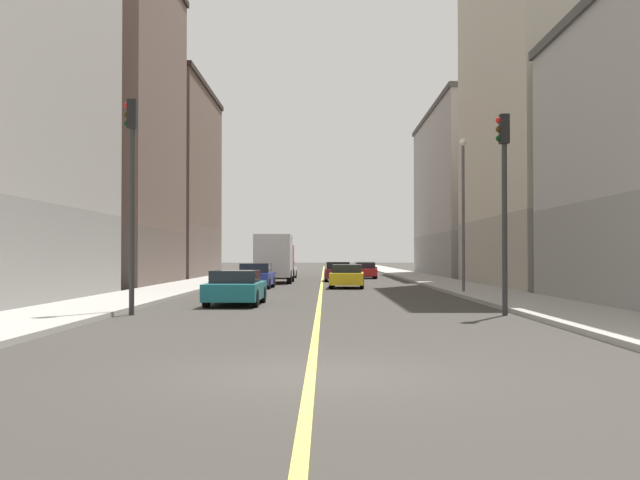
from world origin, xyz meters
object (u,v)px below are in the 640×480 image
building_right_distant (153,182)px  car_maroon (338,272)px  car_yellow (347,276)px  car_teal (236,288)px  building_right_midblock (92,124)px  car_black (364,269)px  car_white (284,270)px  traffic_light_right_near (132,177)px  box_truck (275,258)px  car_blue (256,276)px  building_left_mid (563,81)px  street_lamp_left_near (463,199)px  car_red (365,270)px  building_left_far (480,194)px  traffic_light_left_near (504,185)px

building_right_distant → car_maroon: building_right_distant is taller
car_yellow → car_teal: (-4.55, -15.70, -0.03)m
building_right_midblock → car_black: (17.78, 21.87, -9.25)m
building_right_midblock → car_white: bearing=54.7°
traffic_light_right_near → car_black: size_ratio=1.53×
car_white → car_black: (6.76, 6.29, -0.03)m
car_maroon → box_truck: size_ratio=0.66×
car_blue → building_left_mid: bearing=5.7°
car_white → box_truck: box_truck is taller
street_lamp_left_near → car_maroon: street_lamp_left_near is taller
car_teal → car_maroon: 28.00m
street_lamp_left_near → building_left_mid: bearing=50.2°
traffic_light_right_near → car_teal: bearing=62.4°
car_red → car_white: bearing=-179.6°
street_lamp_left_near → box_truck: bearing=121.9°
building_right_distant → car_yellow: size_ratio=4.00×
building_right_distant → box_truck: building_right_distant is taller
building_right_distant → car_red: bearing=-5.9°
street_lamp_left_near → car_white: street_lamp_left_near is taller
building_left_far → car_white: 19.81m
building_left_far → car_maroon: building_left_far is taller
car_maroon → car_white: bearing=120.4°
building_right_midblock → street_lamp_left_near: building_right_midblock is taller
building_right_distant → traffic_light_right_near: size_ratio=2.75×
traffic_light_left_near → car_black: 46.36m
traffic_light_right_near → car_white: bearing=86.2°
car_white → car_black: car_white is taller
car_white → car_teal: bearing=-90.0°
box_truck → traffic_light_left_near: bearing=-73.0°
street_lamp_left_near → car_yellow: size_ratio=1.58×
car_yellow → car_black: 25.53m
building_left_mid → building_right_midblock: 28.37m
building_left_mid → car_white: 27.31m
building_left_mid → car_red: building_left_mid is taller
building_left_far → traffic_light_left_near: building_left_far is taller
traffic_light_right_near → car_black: bearing=78.5°
building_right_distant → car_teal: 39.00m
car_red → car_black: bearing=87.8°
car_yellow → building_left_mid: bearing=5.4°
building_right_midblock → car_black: building_right_midblock is taller
car_blue → car_yellow: bearing=6.6°
traffic_light_left_near → car_blue: size_ratio=1.55×
car_teal → car_red: bearing=79.4°
car_teal → car_maroon: car_maroon is taller
traffic_light_left_near → traffic_light_right_near: size_ratio=0.93×
building_left_far → box_truck: bearing=-133.6°
building_right_distant → car_blue: size_ratio=4.59×
car_teal → car_white: 34.84m
building_right_distant → building_right_midblock: bearing=-90.0°
street_lamp_left_near → box_truck: (-9.89, 15.92, -2.81)m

